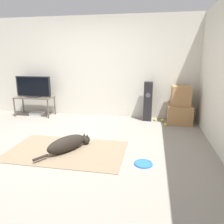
# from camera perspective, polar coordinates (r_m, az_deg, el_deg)

# --- Properties ---
(ground_plane) EXTENTS (12.00, 12.00, 0.00)m
(ground_plane) POSITION_cam_1_polar(r_m,az_deg,el_deg) (4.11, -11.38, -8.36)
(ground_plane) COLOR gray
(wall_back) EXTENTS (8.00, 0.06, 2.55)m
(wall_back) POSITION_cam_1_polar(r_m,az_deg,el_deg) (5.80, -4.19, 11.46)
(wall_back) COLOR beige
(wall_back) RESTS_ON ground_plane
(area_rug) EXTENTS (1.97, 1.20, 0.01)m
(area_rug) POSITION_cam_1_polar(r_m,az_deg,el_deg) (3.86, -11.78, -9.88)
(area_rug) COLOR #847056
(area_rug) RESTS_ON ground_plane
(dog) EXTENTS (0.64, 0.97, 0.26)m
(dog) POSITION_cam_1_polar(r_m,az_deg,el_deg) (3.80, -11.35, -8.08)
(dog) COLOR black
(dog) RESTS_ON area_rug
(frisbee) EXTENTS (0.28, 0.28, 0.03)m
(frisbee) POSITION_cam_1_polar(r_m,az_deg,el_deg) (3.38, 8.18, -13.19)
(frisbee) COLOR blue
(frisbee) RESTS_ON ground_plane
(cardboard_box_lower) EXTENTS (0.57, 0.51, 0.44)m
(cardboard_box_lower) POSITION_cam_1_polar(r_m,az_deg,el_deg) (5.47, 17.22, -0.55)
(cardboard_box_lower) COLOR #A87A4C
(cardboard_box_lower) RESTS_ON ground_plane
(cardboard_box_upper) EXTENTS (0.43, 0.39, 0.46)m
(cardboard_box_upper) POSITION_cam_1_polar(r_m,az_deg,el_deg) (5.37, 17.58, 4.09)
(cardboard_box_upper) COLOR #A87A4C
(cardboard_box_upper) RESTS_ON cardboard_box_lower
(floor_speaker) EXTENTS (0.21, 0.21, 0.97)m
(floor_speaker) POSITION_cam_1_polar(r_m,az_deg,el_deg) (5.47, 9.36, 2.77)
(floor_speaker) COLOR black
(floor_speaker) RESTS_ON ground_plane
(tv_stand) EXTENTS (1.02, 0.46, 0.51)m
(tv_stand) POSITION_cam_1_polar(r_m,az_deg,el_deg) (6.21, -19.62, 3.12)
(tv_stand) COLOR brown
(tv_stand) RESTS_ON ground_plane
(tv) EXTENTS (0.96, 0.20, 0.55)m
(tv) POSITION_cam_1_polar(r_m,az_deg,el_deg) (6.16, -19.87, 6.17)
(tv) COLOR #232326
(tv) RESTS_ON tv_stand
(tennis_ball_by_boxes) EXTENTS (0.07, 0.07, 0.07)m
(tennis_ball_by_boxes) POSITION_cam_1_polar(r_m,az_deg,el_deg) (5.54, 13.10, -2.09)
(tennis_ball_by_boxes) COLOR #C6E033
(tennis_ball_by_boxes) RESTS_ON ground_plane
(tennis_ball_near_speaker) EXTENTS (0.07, 0.07, 0.07)m
(tennis_ball_near_speaker) POSITION_cam_1_polar(r_m,az_deg,el_deg) (5.20, 13.76, -3.23)
(tennis_ball_near_speaker) COLOR #C6E033
(tennis_ball_near_speaker) RESTS_ON ground_plane
(tennis_ball_loose_on_carpet) EXTENTS (0.07, 0.07, 0.07)m
(tennis_ball_loose_on_carpet) POSITION_cam_1_polar(r_m,az_deg,el_deg) (5.55, 11.18, -1.95)
(tennis_ball_loose_on_carpet) COLOR #C6E033
(tennis_ball_loose_on_carpet) RESTS_ON ground_plane
(game_console) EXTENTS (0.34, 0.24, 0.09)m
(game_console) POSITION_cam_1_polar(r_m,az_deg,el_deg) (6.29, -19.03, -0.43)
(game_console) COLOR #B7B7BC
(game_console) RESTS_ON ground_plane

